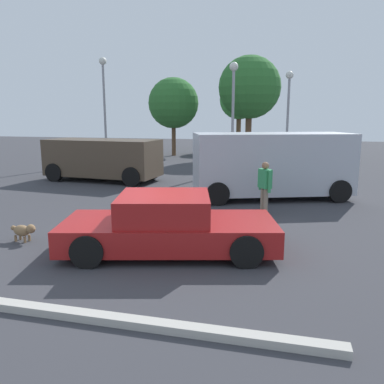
% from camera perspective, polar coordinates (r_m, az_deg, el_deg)
% --- Properties ---
extents(ground_plane, '(80.00, 80.00, 0.00)m').
position_cam_1_polar(ground_plane, '(8.44, -5.50, -8.29)').
color(ground_plane, '#38383D').
extents(sedan_foreground, '(4.70, 2.82, 1.23)m').
position_cam_1_polar(sedan_foreground, '(8.02, -3.62, -5.04)').
color(sedan_foreground, maroon).
rests_on(sedan_foreground, ground_plane).
extents(dog, '(0.68, 0.30, 0.42)m').
position_cam_1_polar(dog, '(9.54, -23.81, -5.27)').
color(dog, olive).
rests_on(dog, ground_plane).
extents(van_white, '(5.65, 3.66, 2.25)m').
position_cam_1_polar(van_white, '(13.52, 11.76, 4.20)').
color(van_white, '#B2B7C1').
rests_on(van_white, ground_plane).
extents(suv_dark, '(5.14, 2.50, 1.82)m').
position_cam_1_polar(suv_dark, '(17.41, -13.19, 4.96)').
color(suv_dark, '#4C3D2D').
rests_on(suv_dark, ground_plane).
extents(pedestrian, '(0.43, 0.48, 1.53)m').
position_cam_1_polar(pedestrian, '(11.27, 10.80, 1.25)').
color(pedestrian, gray).
rests_on(pedestrian, ground_plane).
extents(parking_curb, '(7.07, 0.20, 0.12)m').
position_cam_1_polar(parking_curb, '(5.84, -15.95, -17.30)').
color(parking_curb, '#B7B2A8').
rests_on(parking_curb, ground_plane).
extents(light_post_near, '(0.44, 0.44, 5.37)m').
position_cam_1_polar(light_post_near, '(23.49, 14.20, 13.12)').
color(light_post_near, gray).
rests_on(light_post_near, ground_plane).
extents(light_post_mid, '(0.44, 0.44, 6.23)m').
position_cam_1_polar(light_post_mid, '(24.09, -13.00, 14.33)').
color(light_post_mid, gray).
rests_on(light_post_mid, ground_plane).
extents(light_post_far, '(0.44, 0.44, 5.46)m').
position_cam_1_polar(light_post_far, '(19.93, 6.17, 13.96)').
color(light_post_far, gray).
rests_on(light_post_far, ground_plane).
extents(tree_back_left, '(3.59, 3.59, 5.55)m').
position_cam_1_polar(tree_back_left, '(28.07, -2.79, 13.09)').
color(tree_back_left, brown).
rests_on(tree_back_left, ground_plane).
extents(tree_back_center, '(3.25, 3.25, 5.82)m').
position_cam_1_polar(tree_back_center, '(32.88, 7.05, 13.47)').
color(tree_back_center, brown).
rests_on(tree_back_center, ground_plane).
extents(tree_back_right, '(4.17, 4.17, 6.82)m').
position_cam_1_polar(tree_back_right, '(26.83, 8.58, 15.13)').
color(tree_back_right, brown).
rests_on(tree_back_right, ground_plane).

